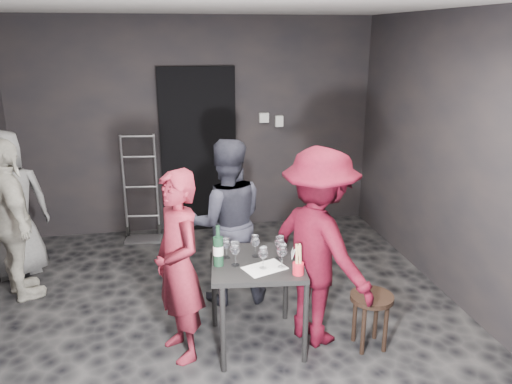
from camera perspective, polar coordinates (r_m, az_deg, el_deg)
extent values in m
cube|color=black|center=(4.54, -3.72, -15.37)|extent=(4.50, 5.00, 0.02)
cube|color=silver|center=(3.82, -4.57, 21.00)|extent=(4.50, 5.00, 0.02)
cube|color=black|center=(6.40, -6.73, 7.40)|extent=(4.50, 0.04, 2.70)
cube|color=black|center=(4.77, 23.86, 2.50)|extent=(0.04, 5.00, 2.70)
cube|color=black|center=(6.40, -6.60, 4.67)|extent=(0.95, 0.10, 2.10)
cube|color=#B7B7B2|center=(6.45, 0.90, 8.50)|extent=(0.12, 0.06, 0.12)
cube|color=#B7B7B2|center=(6.50, 2.65, 8.10)|extent=(0.10, 0.06, 0.14)
cylinder|color=#B2B2B7|center=(6.37, -14.82, 0.47)|extent=(0.03, 0.03, 1.32)
cylinder|color=#B2B2B7|center=(6.35, -11.27, 0.67)|extent=(0.03, 0.03, 1.32)
cube|color=#B2B2B7|center=(6.44, -12.70, -5.25)|extent=(0.44, 0.24, 0.03)
cylinder|color=black|center=(6.58, -14.42, -4.28)|extent=(0.04, 0.16, 0.16)
cylinder|color=black|center=(6.56, -10.97, -4.10)|extent=(0.04, 0.16, 0.16)
cube|color=black|center=(4.01, 0.13, -8.13)|extent=(0.72, 0.72, 0.04)
cylinder|color=black|center=(3.87, -3.79, -15.52)|extent=(0.04, 0.04, 0.71)
cylinder|color=black|center=(3.98, 5.69, -14.55)|extent=(0.04, 0.04, 0.71)
cylinder|color=black|center=(4.42, -4.82, -11.04)|extent=(0.04, 0.04, 0.71)
cylinder|color=black|center=(4.52, 3.41, -10.34)|extent=(0.04, 0.04, 0.71)
cylinder|color=black|center=(4.20, 13.10, -11.66)|extent=(0.35, 0.35, 0.04)
cylinder|color=black|center=(4.43, 13.53, -13.70)|extent=(0.04, 0.04, 0.41)
cylinder|color=black|center=(4.36, 11.20, -14.06)|extent=(0.04, 0.04, 0.41)
cylinder|color=black|center=(4.22, 12.16, -15.34)|extent=(0.04, 0.04, 0.41)
cylinder|color=black|center=(4.28, 14.57, -14.94)|extent=(0.04, 0.04, 0.41)
imported|color=maroon|center=(3.91, -8.89, -8.21)|extent=(0.56, 0.67, 1.57)
imported|color=#252531|center=(4.67, -3.40, -2.94)|extent=(0.82, 0.46, 1.67)
imported|color=#470816|center=(4.04, 7.23, -5.27)|extent=(1.03, 1.29, 1.82)
imported|color=beige|center=(5.22, -26.11, -2.61)|extent=(0.87, 1.07, 1.65)
imported|color=slate|center=(5.74, -26.33, -0.99)|extent=(0.91, 0.72, 1.64)
cube|color=white|center=(3.88, 1.00, -8.68)|extent=(0.36, 0.30, 0.00)
cylinder|color=black|center=(3.89, -4.33, -6.79)|extent=(0.08, 0.08, 0.23)
cylinder|color=black|center=(3.83, -4.39, -4.54)|extent=(0.03, 0.03, 0.10)
cylinder|color=white|center=(3.89, -4.34, -6.65)|extent=(0.08, 0.08, 0.07)
cylinder|color=red|center=(3.79, 4.85, -8.71)|extent=(0.08, 0.08, 0.09)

